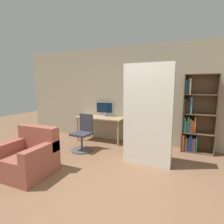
# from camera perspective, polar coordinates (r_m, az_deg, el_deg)

# --- Properties ---
(ground_plane) EXTENTS (16.00, 16.00, 0.00)m
(ground_plane) POSITION_cam_1_polar(r_m,az_deg,el_deg) (2.69, -3.66, -28.43)
(ground_plane) COLOR brown
(wall_back) EXTENTS (8.00, 0.06, 2.70)m
(wall_back) POSITION_cam_1_polar(r_m,az_deg,el_deg) (4.90, 11.34, 5.23)
(wall_back) COLOR tan
(wall_back) RESTS_ON ground
(desk) EXTENTS (1.40, 0.57, 0.72)m
(desk) POSITION_cam_1_polar(r_m,az_deg,el_deg) (5.11, -3.86, -2.69)
(desk) COLOR tan
(desk) RESTS_ON ground
(monitor) EXTENTS (0.52, 0.19, 0.42)m
(monitor) POSITION_cam_1_polar(r_m,az_deg,el_deg) (5.19, -2.49, 1.18)
(monitor) COLOR #B7B7BC
(monitor) RESTS_ON desk
(office_chair) EXTENTS (0.52, 0.52, 0.91)m
(office_chair) POSITION_cam_1_polar(r_m,az_deg,el_deg) (4.49, -9.44, -7.78)
(office_chair) COLOR #4C4C51
(office_chair) RESTS_ON ground
(bookshelf) EXTENTS (0.73, 0.33, 1.89)m
(bookshelf) POSITION_cam_1_polar(r_m,az_deg,el_deg) (4.70, 25.25, -1.65)
(bookshelf) COLOR brown
(bookshelf) RESTS_ON ground
(mattress_near) EXTENTS (0.96, 0.27, 2.05)m
(mattress_near) POSITION_cam_1_polar(r_m,az_deg,el_deg) (3.58, 11.73, -1.14)
(mattress_near) COLOR silver
(mattress_near) RESTS_ON ground
(armchair) EXTENTS (0.85, 0.80, 0.85)m
(armchair) POSITION_cam_1_polar(r_m,az_deg,el_deg) (3.65, -25.35, -13.11)
(armchair) COLOR #934C3D
(armchair) RESTS_ON ground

